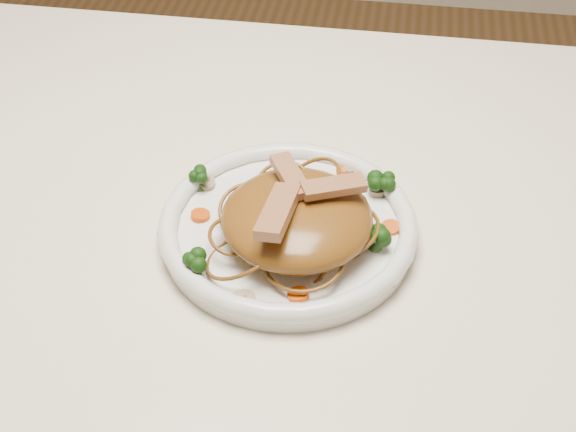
# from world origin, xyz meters

# --- Properties ---
(table) EXTENTS (1.20, 0.80, 0.75)m
(table) POSITION_xyz_m (0.00, 0.00, 0.65)
(table) COLOR #F3E6CE
(table) RESTS_ON ground
(plate) EXTENTS (0.26, 0.26, 0.02)m
(plate) POSITION_xyz_m (0.06, -0.04, 0.76)
(plate) COLOR white
(plate) RESTS_ON table
(noodle_mound) EXTENTS (0.16, 0.16, 0.05)m
(noodle_mound) POSITION_xyz_m (0.07, -0.06, 0.79)
(noodle_mound) COLOR brown
(noodle_mound) RESTS_ON plate
(chicken_a) EXTENTS (0.07, 0.05, 0.01)m
(chicken_a) POSITION_xyz_m (0.10, -0.04, 0.83)
(chicken_a) COLOR tan
(chicken_a) RESTS_ON noodle_mound
(chicken_b) EXTENTS (0.05, 0.06, 0.01)m
(chicken_b) POSITION_xyz_m (0.06, -0.03, 0.83)
(chicken_b) COLOR tan
(chicken_b) RESTS_ON noodle_mound
(chicken_c) EXTENTS (0.03, 0.08, 0.01)m
(chicken_c) POSITION_xyz_m (0.06, -0.09, 0.83)
(chicken_c) COLOR tan
(chicken_c) RESTS_ON noodle_mound
(broccoli_0) EXTENTS (0.04, 0.04, 0.03)m
(broccoli_0) POSITION_xyz_m (0.15, 0.02, 0.78)
(broccoli_0) COLOR #133C0C
(broccoli_0) RESTS_ON plate
(broccoli_1) EXTENTS (0.04, 0.04, 0.03)m
(broccoli_1) POSITION_xyz_m (-0.04, 0.00, 0.78)
(broccoli_1) COLOR #133C0C
(broccoli_1) RESTS_ON plate
(broccoli_2) EXTENTS (0.03, 0.03, 0.03)m
(broccoli_2) POSITION_xyz_m (-0.02, -0.12, 0.78)
(broccoli_2) COLOR #133C0C
(broccoli_2) RESTS_ON plate
(broccoli_3) EXTENTS (0.03, 0.03, 0.03)m
(broccoli_3) POSITION_xyz_m (0.15, -0.06, 0.78)
(broccoli_3) COLOR #133C0C
(broccoli_3) RESTS_ON plate
(carrot_0) EXTENTS (0.02, 0.02, 0.00)m
(carrot_0) POSITION_xyz_m (0.11, 0.05, 0.77)
(carrot_0) COLOR #E94908
(carrot_0) RESTS_ON plate
(carrot_1) EXTENTS (0.03, 0.03, 0.00)m
(carrot_1) POSITION_xyz_m (-0.03, -0.04, 0.77)
(carrot_1) COLOR #E94908
(carrot_1) RESTS_ON plate
(carrot_2) EXTENTS (0.02, 0.02, 0.00)m
(carrot_2) POSITION_xyz_m (0.16, -0.03, 0.77)
(carrot_2) COLOR #E94908
(carrot_2) RESTS_ON plate
(carrot_3) EXTENTS (0.02, 0.02, 0.00)m
(carrot_3) POSITION_xyz_m (0.04, 0.03, 0.77)
(carrot_3) COLOR #E94908
(carrot_3) RESTS_ON plate
(carrot_4) EXTENTS (0.03, 0.03, 0.00)m
(carrot_4) POSITION_xyz_m (0.08, -0.14, 0.77)
(carrot_4) COLOR #E94908
(carrot_4) RESTS_ON plate
(mushroom_0) EXTENTS (0.04, 0.04, 0.01)m
(mushroom_0) POSITION_xyz_m (0.03, -0.15, 0.77)
(mushroom_0) COLOR tan
(mushroom_0) RESTS_ON plate
(mushroom_1) EXTENTS (0.04, 0.04, 0.01)m
(mushroom_1) POSITION_xyz_m (0.15, 0.03, 0.77)
(mushroom_1) COLOR tan
(mushroom_1) RESTS_ON plate
(mushroom_2) EXTENTS (0.04, 0.04, 0.01)m
(mushroom_2) POSITION_xyz_m (-0.04, 0.01, 0.77)
(mushroom_2) COLOR tan
(mushroom_2) RESTS_ON plate
(mushroom_3) EXTENTS (0.03, 0.03, 0.01)m
(mushroom_3) POSITION_xyz_m (0.11, 0.05, 0.77)
(mushroom_3) COLOR tan
(mushroom_3) RESTS_ON plate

